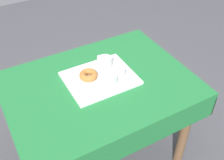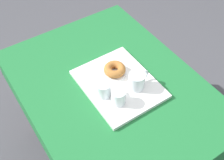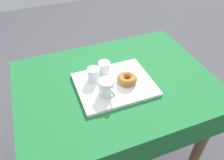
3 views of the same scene
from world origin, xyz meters
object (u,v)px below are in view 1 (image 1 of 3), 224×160
serving_tray (100,78)px  water_glass_near (119,74)px  dining_table (100,96)px  tea_mug_left (105,63)px  donut_plate_left (89,78)px  sugar_donut_left (88,75)px  water_glass_far (111,81)px

serving_tray → water_glass_near: 0.13m
dining_table → tea_mug_left: size_ratio=9.24×
donut_plate_left → water_glass_near: bearing=151.4°
water_glass_near → sugar_donut_left: (0.16, -0.09, -0.01)m
water_glass_near → donut_plate_left: bearing=-28.6°
dining_table → donut_plate_left: donut_plate_left is taller
serving_tray → donut_plate_left: 0.07m
water_glass_far → water_glass_near: bearing=-155.7°
water_glass_near → sugar_donut_left: 0.18m
water_glass_far → tea_mug_left: bearing=-105.5°
serving_tray → water_glass_near: water_glass_near is taller
water_glass_near → water_glass_far: same height
dining_table → serving_tray: (-0.02, -0.03, 0.12)m
tea_mug_left → water_glass_far: bearing=74.5°
tea_mug_left → water_glass_far: size_ratio=1.56×
donut_plate_left → water_glass_far: bearing=125.9°
water_glass_near → donut_plate_left: (0.16, -0.09, -0.03)m
dining_table → water_glass_far: water_glass_far is taller
water_glass_near → water_glass_far: 0.08m
dining_table → sugar_donut_left: (0.05, -0.05, 0.15)m
water_glass_far → serving_tray: bearing=-77.6°
dining_table → tea_mug_left: bearing=-134.5°
serving_tray → dining_table: bearing=56.0°
water_glass_far → sugar_donut_left: water_glass_far is taller
serving_tray → sugar_donut_left: sugar_donut_left is taller
tea_mug_left → sugar_donut_left: (0.13, 0.04, -0.01)m
water_glass_near → tea_mug_left: bearing=-76.9°
tea_mug_left → donut_plate_left: 0.14m
water_glass_near → donut_plate_left: size_ratio=0.64×
serving_tray → tea_mug_left: tea_mug_left is taller
water_glass_near → water_glass_far: bearing=24.3°
serving_tray → water_glass_near: bearing=144.7°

